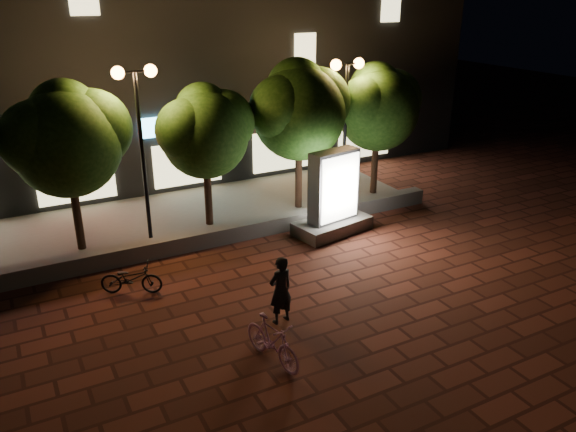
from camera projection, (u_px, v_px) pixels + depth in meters
ground at (268, 306)px, 13.86m from camera, size 80.00×80.00×0.00m
retaining_wall at (210, 237)px, 17.05m from camera, size 16.00×0.45×0.50m
sidewalk at (184, 216)px, 19.17m from camera, size 16.00×5.00×0.08m
building_block at (125, 47)px, 22.63m from camera, size 28.00×8.12×11.30m
tree_left at (67, 136)px, 15.56m from camera, size 3.60×3.00×4.89m
tree_mid at (205, 128)px, 17.37m from camera, size 3.24×2.70×4.50m
tree_right at (300, 107)px, 18.66m from camera, size 3.72×3.10×5.07m
tree_far_right at (378, 104)px, 20.12m from camera, size 3.48×2.90×4.76m
street_lamp_left at (138, 110)px, 15.96m from camera, size 1.26×0.36×5.18m
street_lamp_right at (346, 94)px, 19.04m from camera, size 1.26×0.36×4.98m
ad_kiosk at (333, 200)px, 17.67m from camera, size 2.64×1.66×2.67m
scooter_pink at (272, 341)px, 11.62m from camera, size 0.83×1.75×1.01m
rider at (281, 290)px, 12.91m from camera, size 0.66×0.49×1.66m
scooter_parked at (131, 278)px, 14.31m from camera, size 1.63×1.20×0.82m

